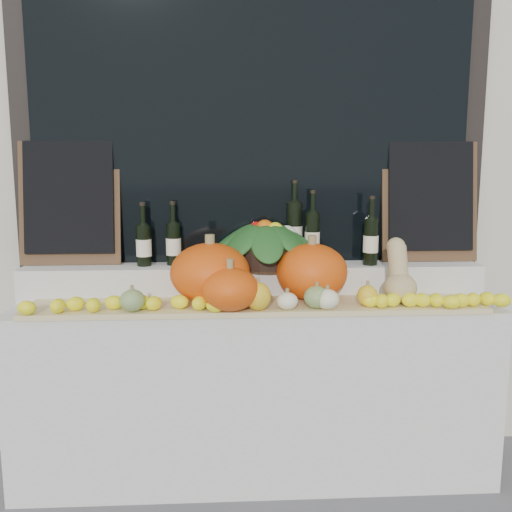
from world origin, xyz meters
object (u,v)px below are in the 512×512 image
butternut_squash (399,276)px  wine_bottle_tall (294,231)px  produce_bowl (265,242)px  pumpkin_right (312,272)px  pumpkin_left (210,273)px

butternut_squash → wine_bottle_tall: wine_bottle_tall is taller
produce_bowl → butternut_squash: bearing=-22.8°
pumpkin_right → butternut_squash: (0.40, -0.07, -0.01)m
pumpkin_right → produce_bowl: size_ratio=0.57×
pumpkin_left → pumpkin_right: pumpkin_left is taller
pumpkin_left → pumpkin_right: (0.48, 0.03, -0.01)m
pumpkin_left → pumpkin_right: 0.48m
butternut_squash → produce_bowl: size_ratio=0.49×
wine_bottle_tall → produce_bowl: bearing=-151.8°
produce_bowl → wine_bottle_tall: size_ratio=1.42×
pumpkin_left → wine_bottle_tall: bearing=35.4°
produce_bowl → wine_bottle_tall: wine_bottle_tall is taller
produce_bowl → wine_bottle_tall: 0.19m
wine_bottle_tall → pumpkin_right: bearing=-79.3°
pumpkin_right → produce_bowl: produce_bowl is taller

